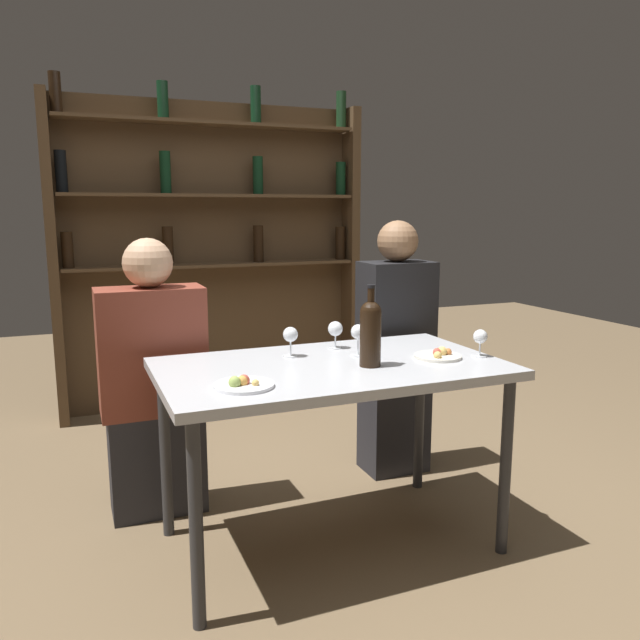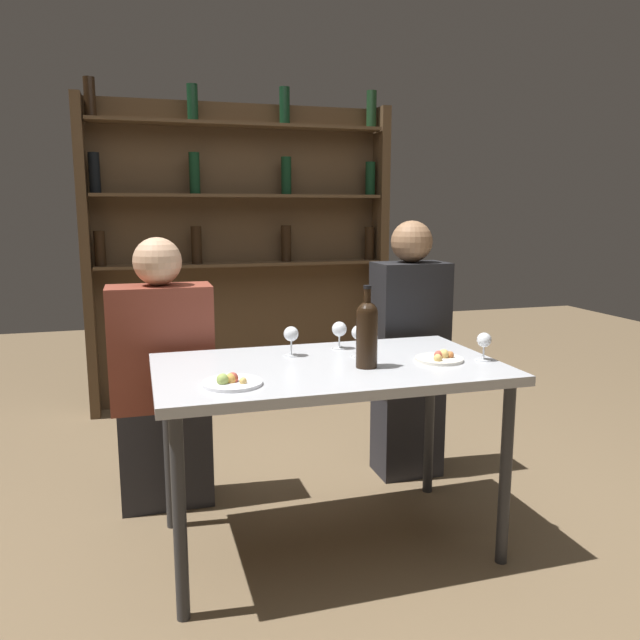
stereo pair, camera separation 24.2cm
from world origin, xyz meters
TOP-DOWN VIEW (x-y plane):
  - ground_plane at (0.00, 0.00)m, footprint 10.00×10.00m
  - dining_table at (0.00, 0.00)m, footprint 1.29×0.74m
  - wine_rack_wall at (0.00, 1.98)m, footprint 2.01×0.21m
  - wine_bottle at (0.12, -0.08)m, footprint 0.08×0.08m
  - wine_glass_0 at (0.59, -0.11)m, footprint 0.06×0.06m
  - wine_glass_1 at (0.12, 0.24)m, footprint 0.06×0.06m
  - wine_glass_2 at (-0.10, 0.17)m, footprint 0.06×0.06m
  - wine_glass_3 at (0.15, 0.08)m, footprint 0.06×0.06m
  - food_plate_0 at (-0.39, -0.18)m, footprint 0.20×0.20m
  - food_plate_1 at (0.43, -0.07)m, footprint 0.18×0.18m
  - seated_person_left at (-0.59, 0.55)m, footprint 0.44×0.22m
  - seated_person_right at (0.58, 0.55)m, footprint 0.34×0.22m

SIDE VIEW (x-z plane):
  - ground_plane at x=0.00m, z-range 0.00..0.00m
  - seated_person_left at x=-0.59m, z-range -0.04..1.15m
  - seated_person_right at x=0.58m, z-range -0.03..1.23m
  - dining_table at x=0.00m, z-range 0.30..1.03m
  - food_plate_0 at x=-0.39m, z-range 0.72..0.77m
  - food_plate_1 at x=0.43m, z-range 0.72..0.77m
  - wine_glass_0 at x=0.59m, z-range 0.75..0.86m
  - wine_glass_1 at x=0.12m, z-range 0.75..0.87m
  - wine_glass_2 at x=-0.10m, z-range 0.76..0.88m
  - wine_glass_3 at x=0.15m, z-range 0.76..0.89m
  - wine_bottle at x=0.12m, z-range 0.72..1.02m
  - wine_rack_wall at x=0.00m, z-range 0.04..2.13m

